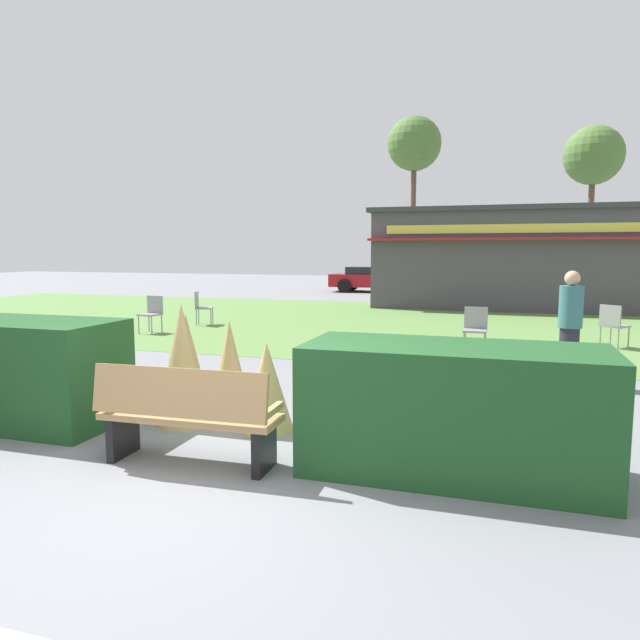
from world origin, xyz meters
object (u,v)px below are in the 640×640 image
cafe_chair_east (201,305)px  tree_right_bg (594,157)px  cafe_chair_center (152,311)px  park_bench (187,415)px  parked_car_west_slot (374,278)px  cafe_chair_north (475,326)px  person_strolling (570,327)px  cafe_chair_west (613,323)px  parked_car_center_slot (487,280)px  food_kiosk (537,258)px  tree_left_bg (414,145)px

cafe_chair_east → tree_right_bg: bearing=56.3°
cafe_chair_center → tree_right_bg: tree_right_bg is taller
tree_right_bg → park_bench: bearing=-104.1°
cafe_chair_east → parked_car_west_slot: parked_car_west_slot is taller
cafe_chair_east → cafe_chair_north: same height
person_strolling → tree_right_bg: tree_right_bg is taller
cafe_chair_west → parked_car_center_slot: parked_car_center_slot is taller
cafe_chair_north → person_strolling: size_ratio=0.53×
person_strolling → parked_car_west_slot: person_strolling is taller
person_strolling → parked_car_west_slot: size_ratio=0.40×
food_kiosk → cafe_chair_north: size_ratio=12.49×
park_bench → cafe_chair_west: 9.68m
tree_right_bg → cafe_chair_center: bearing=-122.1°
cafe_chair_west → parked_car_west_slot: 16.48m
park_bench → tree_right_bg: tree_right_bg is taller
cafe_chair_east → cafe_chair_center: bearing=-102.4°
parked_car_center_slot → tree_right_bg: tree_right_bg is taller
food_kiosk → cafe_chair_east: bearing=-139.4°
cafe_chair_west → cafe_chair_north: bearing=-151.8°
park_bench → cafe_chair_east: (-4.95, 9.20, 0.05)m
food_kiosk → park_bench: bearing=-102.9°
person_strolling → parked_car_center_slot: (-1.66, 18.11, -0.22)m
person_strolling → tree_left_bg: 23.53m
cafe_chair_north → parked_car_west_slot: bearing=108.8°
cafe_chair_center → parked_car_west_slot: (2.19, 15.25, 0.12)m
parked_car_center_slot → tree_left_bg: bearing=136.3°
cafe_chair_center → cafe_chair_north: (7.58, -0.56, 0.00)m
cafe_chair_center → tree_right_bg: size_ratio=0.11×
cafe_chair_west → person_strolling: bearing=-107.8°
food_kiosk → person_strolling: 12.11m
parked_car_west_slot → tree_right_bg: (9.81, 3.88, 5.79)m
food_kiosk → tree_right_bg: tree_right_bg is taller
cafe_chair_north → parked_car_west_slot: parked_car_west_slot is taller
tree_right_bg → cafe_chair_west: bearing=-95.6°
food_kiosk → parked_car_center_slot: 6.38m
tree_left_bg → tree_right_bg: bearing=0.6°
cafe_chair_west → cafe_chair_east: same height
cafe_chair_center → person_strolling: size_ratio=0.53×
tree_right_bg → parked_car_west_slot: bearing=-158.4°
park_bench → person_strolling: size_ratio=1.02×
cafe_chair_center → person_strolling: (9.02, -2.86, 0.33)m
parked_car_west_slot → parked_car_center_slot: size_ratio=0.99×
park_bench → parked_car_west_slot: (-3.14, 22.75, 0.16)m
cafe_chair_west → park_bench: bearing=-120.3°
food_kiosk → cafe_chair_north: (-1.57, -9.77, -1.19)m
cafe_chair_east → tree_left_bg: bearing=80.1°
tree_left_bg → parked_car_center_slot: bearing=-43.7°
parked_car_center_slot → cafe_chair_east: bearing=-117.3°
cafe_chair_north → tree_left_bg: tree_left_bg is taller
cafe_chair_north → tree_left_bg: bearing=102.0°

